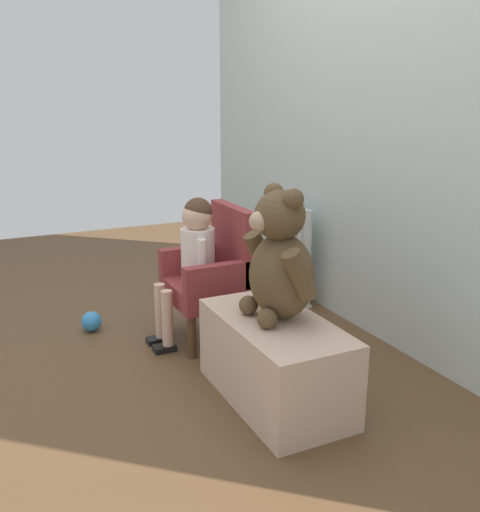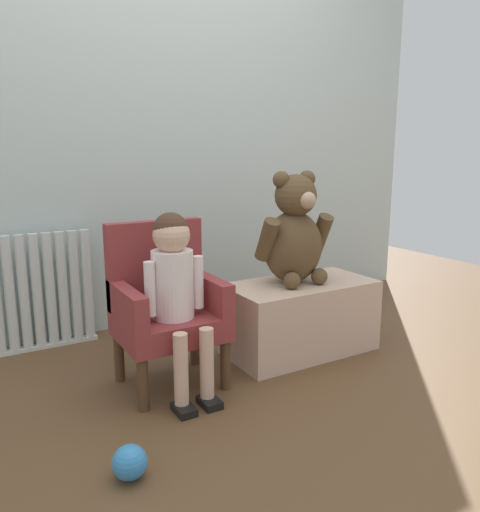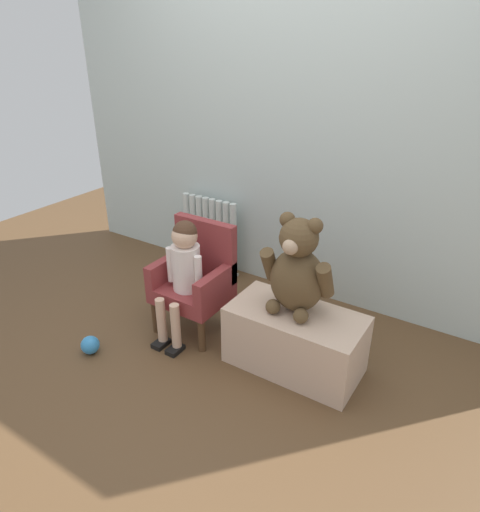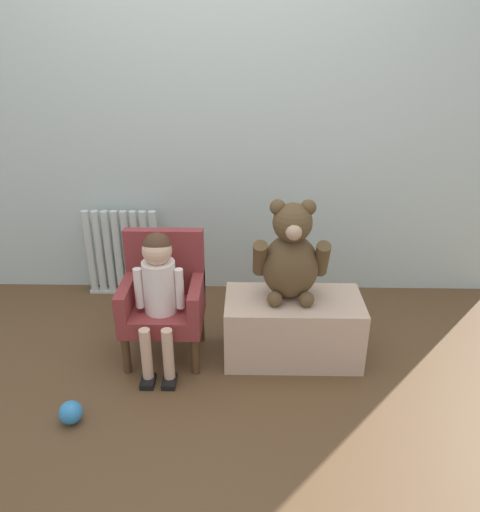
{
  "view_description": "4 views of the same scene",
  "coord_description": "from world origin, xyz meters",
  "px_view_note": "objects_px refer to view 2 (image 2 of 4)",
  "views": [
    {
      "loc": [
        2.32,
        -0.6,
        1.23
      ],
      "look_at": [
        0.03,
        0.5,
        0.51
      ],
      "focal_mm": 40.0,
      "sensor_mm": 36.0,
      "label": 1
    },
    {
      "loc": [
        -1.0,
        -1.43,
        0.98
      ],
      "look_at": [
        0.11,
        0.47,
        0.52
      ],
      "focal_mm": 35.0,
      "sensor_mm": 36.0,
      "label": 2
    },
    {
      "loc": [
        1.31,
        -1.43,
        1.71
      ],
      "look_at": [
        0.06,
        0.5,
        0.57
      ],
      "focal_mm": 32.0,
      "sensor_mm": 36.0,
      "label": 3
    },
    {
      "loc": [
        0.21,
        -1.85,
        1.68
      ],
      "look_at": [
        0.16,
        0.45,
        0.61
      ],
      "focal_mm": 35.0,
      "sensor_mm": 36.0,
      "label": 4
    }
  ],
  "objects_px": {
    "low_bench": "(300,317)",
    "toy_ball": "(130,462)",
    "radiator": "(44,292)",
    "child_armchair": "(166,304)",
    "large_teddy_bear": "(294,234)",
    "child_figure": "(175,277)"
  },
  "relations": [
    {
      "from": "radiator",
      "to": "child_armchair",
      "type": "bearing_deg",
      "value": -60.02
    },
    {
      "from": "low_bench",
      "to": "large_teddy_bear",
      "type": "xyz_separation_m",
      "value": [
        -0.03,
        0.03,
        0.42
      ]
    },
    {
      "from": "large_teddy_bear",
      "to": "radiator",
      "type": "bearing_deg",
      "value": 147.96
    },
    {
      "from": "child_armchair",
      "to": "low_bench",
      "type": "bearing_deg",
      "value": -2.1
    },
    {
      "from": "child_armchair",
      "to": "child_figure",
      "type": "bearing_deg",
      "value": -90.0
    },
    {
      "from": "low_bench",
      "to": "large_teddy_bear",
      "type": "height_order",
      "value": "large_teddy_bear"
    },
    {
      "from": "child_armchair",
      "to": "low_bench",
      "type": "distance_m",
      "value": 0.72
    },
    {
      "from": "child_figure",
      "to": "toy_ball",
      "type": "xyz_separation_m",
      "value": [
        -0.36,
        -0.46,
        -0.44
      ]
    },
    {
      "from": "radiator",
      "to": "low_bench",
      "type": "height_order",
      "value": "radiator"
    },
    {
      "from": "child_armchair",
      "to": "child_figure",
      "type": "relative_size",
      "value": 0.92
    },
    {
      "from": "child_figure",
      "to": "low_bench",
      "type": "bearing_deg",
      "value": 6.87
    },
    {
      "from": "radiator",
      "to": "large_teddy_bear",
      "type": "bearing_deg",
      "value": -32.04
    },
    {
      "from": "large_teddy_bear",
      "to": "child_armchair",
      "type": "bearing_deg",
      "value": -179.56
    },
    {
      "from": "low_bench",
      "to": "toy_ball",
      "type": "distance_m",
      "value": 1.19
    },
    {
      "from": "radiator",
      "to": "low_bench",
      "type": "bearing_deg",
      "value": -32.6
    },
    {
      "from": "radiator",
      "to": "child_armchair",
      "type": "relative_size",
      "value": 0.86
    },
    {
      "from": "child_figure",
      "to": "large_teddy_bear",
      "type": "bearing_deg",
      "value": 9.68
    },
    {
      "from": "radiator",
      "to": "toy_ball",
      "type": "xyz_separation_m",
      "value": [
        0.03,
        -1.24,
        -0.24
      ]
    },
    {
      "from": "child_armchair",
      "to": "low_bench",
      "type": "height_order",
      "value": "child_armchair"
    },
    {
      "from": "low_bench",
      "to": "toy_ball",
      "type": "xyz_separation_m",
      "value": [
        -1.06,
        -0.54,
        -0.12
      ]
    },
    {
      "from": "child_figure",
      "to": "low_bench",
      "type": "relative_size",
      "value": 1.02
    },
    {
      "from": "child_armchair",
      "to": "child_figure",
      "type": "distance_m",
      "value": 0.18
    }
  ]
}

